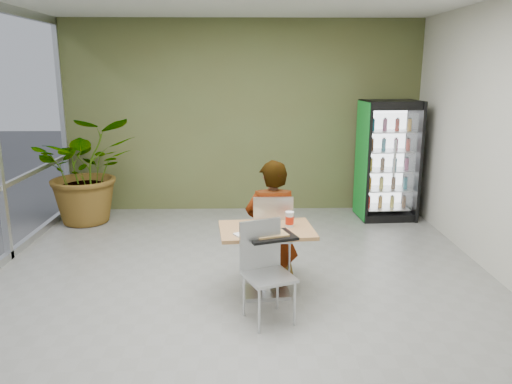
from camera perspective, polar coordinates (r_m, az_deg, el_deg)
ground at (r=5.52m, az=-1.85°, el=-11.84°), size 7.00×7.00×0.00m
room_envelope at (r=5.03m, az=-1.99°, el=4.81°), size 6.00×7.00×3.20m
dining_table at (r=5.37m, az=1.20°, el=-6.35°), size 1.05×0.78×0.75m
chair_far at (r=5.75m, az=1.89°, el=-4.37°), size 0.45×0.46×1.01m
chair_near at (r=4.88m, az=0.98°, el=-8.04°), size 0.56×0.57×0.97m
seated_woman at (r=5.82m, az=1.84°, el=-4.58°), size 0.63×0.41×1.70m
pizza_plate at (r=5.35m, az=0.16°, el=-3.81°), size 0.35×0.30×0.03m
soda_cup at (r=5.35m, az=3.86°, el=-3.15°), size 0.09×0.09×0.17m
napkin_stack at (r=5.08m, az=-1.58°, el=-4.90°), size 0.19×0.19×0.02m
cafeteria_tray at (r=5.01m, az=1.69°, el=-5.08°), size 0.56×0.48×0.03m
beverage_fridge at (r=8.34m, az=14.82°, el=3.51°), size 0.92×0.72×1.92m
potted_plant at (r=8.31m, az=-18.76°, el=2.41°), size 1.88×1.75×1.69m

